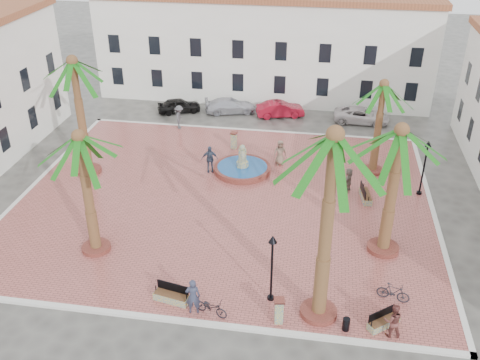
{
  "coord_description": "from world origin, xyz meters",
  "views": [
    {
      "loc": [
        5.68,
        -28.77,
        17.98
      ],
      "look_at": [
        1.0,
        0.0,
        1.6
      ],
      "focal_mm": 40.0,
      "sensor_mm": 36.0,
      "label": 1
    }
  ],
  "objects": [
    {
      "name": "kerb_e",
      "position": [
        13.0,
        0.0,
        0.08
      ],
      "size": [
        0.3,
        22.3,
        0.16
      ],
      "primitive_type": "cube",
      "color": "silver",
      "rests_on": "ground"
    },
    {
      "name": "pedestrian_fountain_a",
      "position": [
        3.03,
        5.31,
        1.07
      ],
      "size": [
        1.03,
        0.81,
        1.85
      ],
      "primitive_type": "imported",
      "rotation": [
        0.0,
        0.0,
        0.28
      ],
      "color": "#7C6250",
      "rests_on": "plaza"
    },
    {
      "name": "cyclist_b",
      "position": [
        9.54,
        -10.4,
        1.01
      ],
      "size": [
        0.9,
        0.74,
        1.72
      ],
      "primitive_type": "imported",
      "rotation": [
        0.0,
        0.0,
        3.25
      ],
      "color": "brown",
      "rests_on": "plaza"
    },
    {
      "name": "bollard_e",
      "position": [
        9.8,
        -3.3,
        0.94
      ],
      "size": [
        0.65,
        0.65,
        1.53
      ],
      "rotation": [
        0.0,
        0.0,
        -0.22
      ],
      "color": "gray",
      "rests_on": "plaza"
    },
    {
      "name": "palm_s",
      "position": [
        6.3,
        -9.57,
        8.41
      ],
      "size": [
        5.65,
        5.65,
        9.63
      ],
      "color": "brown",
      "rests_on": "plaza"
    },
    {
      "name": "bench_se",
      "position": [
        9.24,
        -9.9,
        0.39
      ],
      "size": [
        1.55,
        1.38,
        0.84
      ],
      "rotation": [
        0.0,
        0.0,
        0.67
      ],
      "color": "gray",
      "rests_on": "plaza"
    },
    {
      "name": "ground",
      "position": [
        0.0,
        0.0,
        0.0
      ],
      "size": [
        120.0,
        120.0,
        0.0
      ],
      "primitive_type": "plane",
      "color": "#56544F",
      "rests_on": "ground"
    },
    {
      "name": "car_black",
      "position": [
        -6.75,
        14.09,
        0.64
      ],
      "size": [
        4.04,
        2.83,
        1.28
      ],
      "primitive_type": "imported",
      "rotation": [
        0.0,
        0.0,
        1.96
      ],
      "color": "black",
      "rests_on": "ground"
    },
    {
      "name": "car_silver",
      "position": [
        -2.27,
        14.76,
        0.64
      ],
      "size": [
        4.77,
        2.98,
        1.29
      ],
      "primitive_type": "imported",
      "rotation": [
        0.0,
        0.0,
        1.86
      ],
      "color": "silver",
      "rests_on": "ground"
    },
    {
      "name": "kerb_w",
      "position": [
        -13.0,
        0.0,
        0.08
      ],
      "size": [
        0.3,
        22.3,
        0.16
      ],
      "primitive_type": "cube",
      "color": "silver",
      "rests_on": "ground"
    },
    {
      "name": "palm_e",
      "position": [
        9.64,
        -3.95,
        6.47
      ],
      "size": [
        5.66,
        5.66,
        7.61
      ],
      "color": "brown",
      "rests_on": "plaza"
    },
    {
      "name": "lamppost_e",
      "position": [
        12.4,
        2.61,
        2.73
      ],
      "size": [
        0.41,
        0.41,
        3.8
      ],
      "color": "black",
      "rests_on": "plaza"
    },
    {
      "name": "car_red",
      "position": [
        2.16,
        14.56,
        0.68
      ],
      "size": [
        4.34,
        2.48,
        1.35
      ],
      "primitive_type": "imported",
      "rotation": [
        0.0,
        0.0,
        1.84
      ],
      "color": "maroon",
      "rests_on": "ground"
    },
    {
      "name": "cyclist_a",
      "position": [
        0.48,
        -10.4,
        1.11
      ],
      "size": [
        0.78,
        0.58,
        1.92
      ],
      "primitive_type": "imported",
      "rotation": [
        0.0,
        0.0,
        3.33
      ],
      "color": "#2D3147",
      "rests_on": "plaza"
    },
    {
      "name": "pedestrian_fountain_b",
      "position": [
        -1.7,
        3.45,
        1.12
      ],
      "size": [
        1.22,
        0.74,
        1.93
      ],
      "primitive_type": "imported",
      "rotation": [
        0.0,
        0.0,
        0.25
      ],
      "color": "#354055",
      "rests_on": "plaza"
    },
    {
      "name": "bicycle_b",
      "position": [
        9.81,
        -8.03,
        0.63
      ],
      "size": [
        1.65,
        0.82,
        0.95
      ],
      "primitive_type": "imported",
      "rotation": [
        0.0,
        0.0,
        1.32
      ],
      "color": "black",
      "rests_on": "plaza"
    },
    {
      "name": "bollard_se",
      "position": [
        4.5,
        -10.4,
        0.85
      ],
      "size": [
        0.56,
        0.56,
        1.35
      ],
      "rotation": [
        0.0,
        0.0,
        0.17
      ],
      "color": "gray",
      "rests_on": "plaza"
    },
    {
      "name": "car_white",
      "position": [
        9.09,
        14.38,
        0.64
      ],
      "size": [
        4.69,
        2.27,
        1.28
      ],
      "primitive_type": "imported",
      "rotation": [
        0.0,
        0.0,
        1.54
      ],
      "color": "silver",
      "rests_on": "ground"
    },
    {
      "name": "plaza",
      "position": [
        0.0,
        0.0,
        0.07
      ],
      "size": [
        26.0,
        22.0,
        0.15
      ],
      "primitive_type": "cube",
      "color": "#AB544E",
      "rests_on": "ground"
    },
    {
      "name": "bench_s",
      "position": [
        -0.76,
        -9.81,
        0.41
      ],
      "size": [
        1.83,
        0.88,
        0.93
      ],
      "rotation": [
        0.0,
        0.0,
        -0.2
      ],
      "color": "gray",
      "rests_on": "plaza"
    },
    {
      "name": "bicycle_a",
      "position": [
        1.32,
        -10.4,
        0.59
      ],
      "size": [
        1.78,
        1.08,
        0.89
      ],
      "primitive_type": "imported",
      "rotation": [
        0.0,
        0.0,
        1.26
      ],
      "color": "black",
      "rests_on": "plaza"
    },
    {
      "name": "bollard_n",
      "position": [
        -0.67,
        7.36,
        0.83
      ],
      "size": [
        0.56,
        0.56,
        1.31
      ],
      "rotation": [
        0.0,
        0.0,
        -0.22
      ],
      "color": "gray",
      "rests_on": "plaza"
    },
    {
      "name": "palm_sw",
      "position": [
        -6.01,
        -6.45,
        6.19
      ],
      "size": [
        5.12,
        5.12,
        7.22
      ],
      "color": "brown",
      "rests_on": "plaza"
    },
    {
      "name": "lamppost_s",
      "position": [
        3.97,
        -8.92,
        2.7
      ],
      "size": [
        0.41,
        0.41,
        3.77
      ],
      "color": "black",
      "rests_on": "plaza"
    },
    {
      "name": "building_north",
      "position": [
        -0.0,
        19.99,
        4.77
      ],
      "size": [
        30.4,
        7.4,
        9.5
      ],
      "color": "white",
      "rests_on": "ground"
    },
    {
      "name": "pedestrian_east",
      "position": [
        7.77,
        2.25,
        0.98
      ],
      "size": [
        1.07,
        1.61,
        1.66
      ],
      "primitive_type": "imported",
      "rotation": [
        0.0,
        0.0,
        -1.98
      ],
      "color": "#6F6157",
      "rests_on": "plaza"
    },
    {
      "name": "bench_ne",
      "position": [
        11.16,
        6.5,
        0.39
      ],
      "size": [
        0.63,
        1.64,
        0.85
      ],
      "rotation": [
        0.0,
        0.0,
        1.66
      ],
      "color": "gray",
      "rests_on": "plaza"
    },
    {
      "name": "pedestrian_north",
      "position": [
        -5.71,
        10.4,
        1.12
      ],
      "size": [
        0.88,
        1.34,
        1.94
      ],
      "primitive_type": "imported",
      "rotation": [
        0.0,
        0.0,
        1.7
      ],
      "color": "#444449",
      "rests_on": "plaza"
    },
    {
      "name": "kerb_s",
      "position": [
        0.0,
        -11.0,
        0.08
      ],
      "size": [
        26.3,
        0.3,
        0.16
      ],
      "primitive_type": "cube",
      "color": "silver",
      "rests_on": "ground"
    },
    {
      "name": "bench_e",
      "position": [
        8.9,
        1.37,
        0.41
      ],
      "size": [
        0.79,
        1.81,
        0.93
      ],
      "rotation": [
        0.0,
        0.0,
        1.72
      ],
      "color": "gray",
      "rests_on": "plaza"
    },
    {
      "name": "fountain",
      "position": [
        0.54,
        3.82,
        0.43
      ],
      "size": [
        3.97,
        3.97,
        2.05
      ],
      "color": "brown",
      "rests_on": "plaza"
    },
    {
      "name": "kerb_n",
      "position": [
        0.0,
        11.0,
        0.08
      ],
      "size": [
        26.3,
        0.3,
        0.16
      ],
      "primitive_type": "cube",
      "color": "silver",
      "rests_on": "ground"
    },
    {
      "name": "palm_nw",
      "position": [
        -10.05,
        2.04,
        7.18
      ],
      "size": [
        5.49,
        5.49,
        8.32
      ],
      "color": "brown",
      "rests_on": "plaza"
    },
    {
      "name": "palm_ne",
      "position": [
        9.56,
        5.28,
        5.78
      ],
      "size": [
        4.75,
        4.75,
        6.73
      ],
      "color": "brown",
      "rests_on": "plaza"
    },
    {
      "name": "litter_bin",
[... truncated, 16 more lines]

